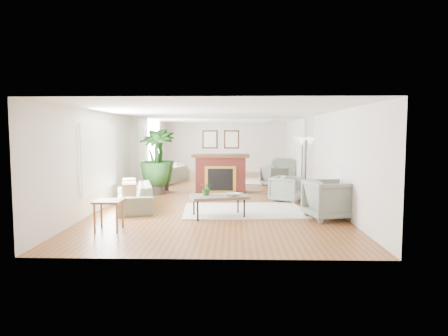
{
  "coord_description": "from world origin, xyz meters",
  "views": [
    {
      "loc": [
        0.44,
        -9.53,
        1.95
      ],
      "look_at": [
        0.18,
        0.6,
        1.06
      ],
      "focal_mm": 32.0,
      "sensor_mm": 36.0,
      "label": 1
    }
  ],
  "objects_px": {
    "fireplace": "(221,173)",
    "floor_lamp": "(306,146)",
    "side_table": "(109,205)",
    "potted_ficus": "(155,159)",
    "armchair_front": "(330,200)",
    "armchair_back": "(286,189)",
    "sofa": "(134,196)",
    "coffee_table": "(219,197)"
  },
  "relations": [
    {
      "from": "coffee_table",
      "to": "floor_lamp",
      "type": "relative_size",
      "value": 0.79
    },
    {
      "from": "armchair_front",
      "to": "side_table",
      "type": "distance_m",
      "value": 4.81
    },
    {
      "from": "coffee_table",
      "to": "potted_ficus",
      "type": "relative_size",
      "value": 0.69
    },
    {
      "from": "armchair_front",
      "to": "side_table",
      "type": "xyz_separation_m",
      "value": [
        -4.66,
        -1.19,
        0.07
      ]
    },
    {
      "from": "fireplace",
      "to": "armchair_back",
      "type": "distance_m",
      "value": 2.45
    },
    {
      "from": "sofa",
      "to": "fireplace",
      "type": "bearing_deg",
      "value": 126.04
    },
    {
      "from": "armchair_front",
      "to": "fireplace",
      "type": "bearing_deg",
      "value": 21.1
    },
    {
      "from": "coffee_table",
      "to": "side_table",
      "type": "relative_size",
      "value": 2.32
    },
    {
      "from": "sofa",
      "to": "armchair_front",
      "type": "distance_m",
      "value": 4.89
    },
    {
      "from": "fireplace",
      "to": "armchair_back",
      "type": "relative_size",
      "value": 2.55
    },
    {
      "from": "coffee_table",
      "to": "armchair_front",
      "type": "relative_size",
      "value": 1.46
    },
    {
      "from": "armchair_back",
      "to": "floor_lamp",
      "type": "relative_size",
      "value": 0.44
    },
    {
      "from": "coffee_table",
      "to": "armchair_back",
      "type": "xyz_separation_m",
      "value": [
        1.84,
        2.16,
        -0.11
      ]
    },
    {
      "from": "coffee_table",
      "to": "armchair_back",
      "type": "distance_m",
      "value": 2.84
    },
    {
      "from": "potted_ficus",
      "to": "floor_lamp",
      "type": "relative_size",
      "value": 1.15
    },
    {
      "from": "armchair_front",
      "to": "floor_lamp",
      "type": "height_order",
      "value": "floor_lamp"
    },
    {
      "from": "fireplace",
      "to": "potted_ficus",
      "type": "height_order",
      "value": "potted_ficus"
    },
    {
      "from": "armchair_back",
      "to": "armchair_front",
      "type": "bearing_deg",
      "value": -136.74
    },
    {
      "from": "armchair_back",
      "to": "floor_lamp",
      "type": "height_order",
      "value": "floor_lamp"
    },
    {
      "from": "armchair_front",
      "to": "side_table",
      "type": "height_order",
      "value": "armchair_front"
    },
    {
      "from": "armchair_back",
      "to": "floor_lamp",
      "type": "xyz_separation_m",
      "value": [
        0.78,
        1.34,
        1.19
      ]
    },
    {
      "from": "coffee_table",
      "to": "sofa",
      "type": "distance_m",
      "value": 2.46
    },
    {
      "from": "side_table",
      "to": "floor_lamp",
      "type": "height_order",
      "value": "floor_lamp"
    },
    {
      "from": "potted_ficus",
      "to": "side_table",
      "type": "bearing_deg",
      "value": -89.81
    },
    {
      "from": "fireplace",
      "to": "sofa",
      "type": "bearing_deg",
      "value": -129.17
    },
    {
      "from": "armchair_front",
      "to": "potted_ficus",
      "type": "height_order",
      "value": "potted_ficus"
    },
    {
      "from": "side_table",
      "to": "floor_lamp",
      "type": "xyz_separation_m",
      "value": [
        4.76,
        4.83,
        1.03
      ]
    },
    {
      "from": "side_table",
      "to": "potted_ficus",
      "type": "bearing_deg",
      "value": 90.19
    },
    {
      "from": "fireplace",
      "to": "potted_ficus",
      "type": "distance_m",
      "value": 2.14
    },
    {
      "from": "sofa",
      "to": "armchair_front",
      "type": "bearing_deg",
      "value": 61.5
    },
    {
      "from": "side_table",
      "to": "potted_ficus",
      "type": "xyz_separation_m",
      "value": [
        -0.02,
        4.83,
        0.59
      ]
    },
    {
      "from": "fireplace",
      "to": "floor_lamp",
      "type": "height_order",
      "value": "fireplace"
    },
    {
      "from": "coffee_table",
      "to": "side_table",
      "type": "distance_m",
      "value": 2.52
    },
    {
      "from": "fireplace",
      "to": "sofa",
      "type": "relative_size",
      "value": 0.92
    },
    {
      "from": "fireplace",
      "to": "side_table",
      "type": "bearing_deg",
      "value": -112.46
    },
    {
      "from": "side_table",
      "to": "potted_ficus",
      "type": "height_order",
      "value": "potted_ficus"
    },
    {
      "from": "coffee_table",
      "to": "armchair_back",
      "type": "relative_size",
      "value": 1.79
    },
    {
      "from": "coffee_table",
      "to": "armchair_front",
      "type": "xyz_separation_m",
      "value": [
        2.52,
        -0.14,
        -0.02
      ]
    },
    {
      "from": "sofa",
      "to": "armchair_front",
      "type": "relative_size",
      "value": 2.24
    },
    {
      "from": "armchair_front",
      "to": "floor_lamp",
      "type": "bearing_deg",
      "value": -14.86
    },
    {
      "from": "sofa",
      "to": "armchair_front",
      "type": "height_order",
      "value": "armchair_front"
    },
    {
      "from": "floor_lamp",
      "to": "sofa",
      "type": "bearing_deg",
      "value": -152.91
    }
  ]
}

